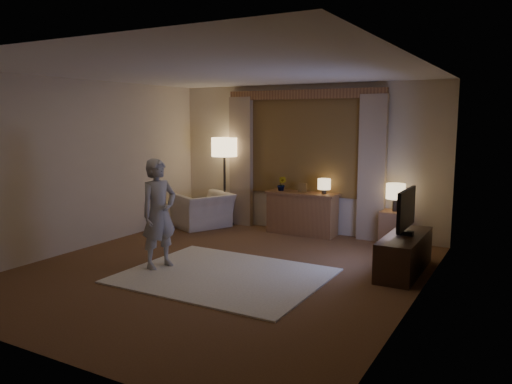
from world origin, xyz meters
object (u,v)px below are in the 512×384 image
Objects in this scene: person at (159,213)px; armchair at (203,210)px; side_table at (394,229)px; sideboard at (302,214)px; tv_stand at (404,254)px.

armchair is at bearing 36.97° from person.
side_table is at bearing 121.01° from armchair.
tv_stand is at bearing -33.18° from sideboard.
side_table is at bearing -27.45° from person.
sideboard is 1.23× the size of armchair.
person reaches higher than armchair.
armchair is 2.63m from person.
side_table is 0.38× the size of person.
person reaches higher than tv_stand.
sideboard is at bearing -2.41° from person.
side_table is at bearing -1.77° from sideboard.
person reaches higher than sideboard.
person is (0.99, -2.39, 0.44)m from armchair.
side_table reaches higher than tv_stand.
armchair is 4.03m from tv_stand.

